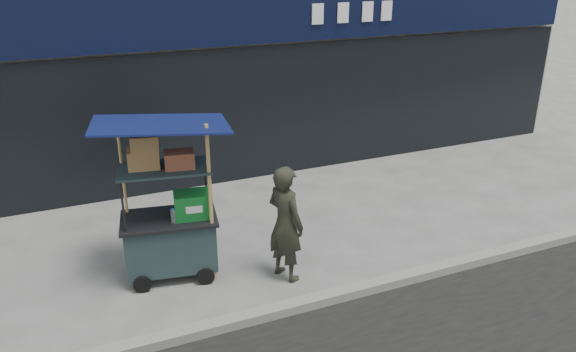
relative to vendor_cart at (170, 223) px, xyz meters
name	(u,v)px	position (x,y,z in m)	size (l,w,h in m)	color
ground	(288,301)	(1.12, -1.15, -0.75)	(80.00, 80.00, 0.00)	#5E5E59
curb	(295,306)	(1.12, -1.35, -0.69)	(80.00, 0.18, 0.12)	gray
vendor_cart	(170,223)	(0.00, 0.00, 0.00)	(1.74, 1.37, 2.13)	#19282B
vendor_man	(285,223)	(1.31, -0.62, 0.02)	(0.56, 0.37, 1.53)	#27291E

